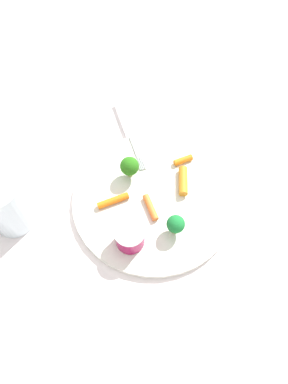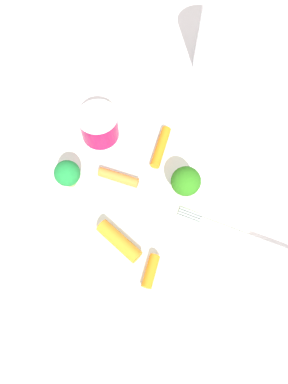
% 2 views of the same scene
% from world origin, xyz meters
% --- Properties ---
extents(ground_plane, '(2.40, 2.40, 0.00)m').
position_xyz_m(ground_plane, '(0.00, 0.00, 0.00)').
color(ground_plane, white).
extents(plate, '(0.30, 0.30, 0.01)m').
position_xyz_m(plate, '(0.00, 0.00, 0.01)').
color(plate, silver).
rests_on(plate, ground_plane).
extents(sauce_cup, '(0.05, 0.05, 0.04)m').
position_xyz_m(sauce_cup, '(-0.06, 0.08, 0.03)').
color(sauce_cup, '#950D43').
rests_on(sauce_cup, plate).
extents(broccoli_floret_0, '(0.04, 0.04, 0.05)m').
position_xyz_m(broccoli_floret_0, '(0.06, 0.02, 0.04)').
color(broccoli_floret_0, '#8CAB57').
rests_on(broccoli_floret_0, plate).
extents(broccoli_floret_1, '(0.03, 0.03, 0.04)m').
position_xyz_m(broccoli_floret_1, '(-0.08, 0.00, 0.04)').
color(broccoli_floret_1, '#83AE5C').
rests_on(broccoli_floret_1, plate).
extents(carrot_stick_0, '(0.05, 0.02, 0.01)m').
position_xyz_m(carrot_stick_0, '(-0.02, 0.02, 0.02)').
color(carrot_stick_0, orange).
rests_on(carrot_stick_0, plate).
extents(carrot_stick_1, '(0.06, 0.04, 0.02)m').
position_xyz_m(carrot_stick_1, '(-0.00, -0.06, 0.02)').
color(carrot_stick_1, orange).
rests_on(carrot_stick_1, plate).
extents(carrot_stick_2, '(0.01, 0.04, 0.01)m').
position_xyz_m(carrot_stick_2, '(0.04, -0.09, 0.02)').
color(carrot_stick_2, orange).
rests_on(carrot_stick_2, plate).
extents(carrot_stick_3, '(0.02, 0.06, 0.01)m').
position_xyz_m(carrot_stick_3, '(0.02, 0.07, 0.02)').
color(carrot_stick_3, orange).
rests_on(carrot_stick_3, plate).
extents(fork, '(0.20, 0.04, 0.00)m').
position_xyz_m(fork, '(0.15, -0.03, 0.01)').
color(fork, '#B7C0BF').
rests_on(fork, plate).
extents(drinking_glass, '(0.07, 0.07, 0.11)m').
position_xyz_m(drinking_glass, '(0.08, 0.24, 0.05)').
color(drinking_glass, silver).
rests_on(drinking_glass, ground_plane).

